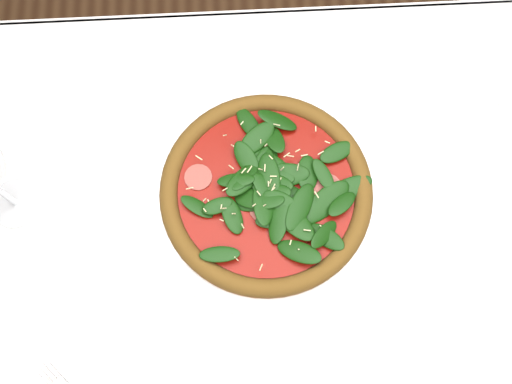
{
  "coord_description": "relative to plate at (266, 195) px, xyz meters",
  "views": [
    {
      "loc": [
        -0.09,
        -0.15,
        1.51
      ],
      "look_at": [
        -0.07,
        0.09,
        0.77
      ],
      "focal_mm": 40.0,
      "sensor_mm": 36.0,
      "label": 1
    }
  ],
  "objects": [
    {
      "name": "ground",
      "position": [
        0.06,
        -0.09,
        -0.76
      ],
      "size": [
        6.0,
        6.0,
        0.0
      ],
      "primitive_type": "plane",
      "color": "brown",
      "rests_on": "ground"
    },
    {
      "name": "dining_table",
      "position": [
        0.06,
        -0.09,
        -0.11
      ],
      "size": [
        1.21,
        0.81,
        0.75
      ],
      "color": "white",
      "rests_on": "ground"
    },
    {
      "name": "plate",
      "position": [
        0.0,
        0.0,
        0.0
      ],
      "size": [
        0.34,
        0.34,
        0.01
      ],
      "color": "white",
      "rests_on": "dining_table"
    },
    {
      "name": "pizza",
      "position": [
        0.0,
        -0.0,
        0.02
      ],
      "size": [
        0.36,
        0.36,
        0.04
      ],
      "rotation": [
        0.0,
        0.0,
        -0.29
      ],
      "color": "#985124",
      "rests_on": "plate"
    }
  ]
}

